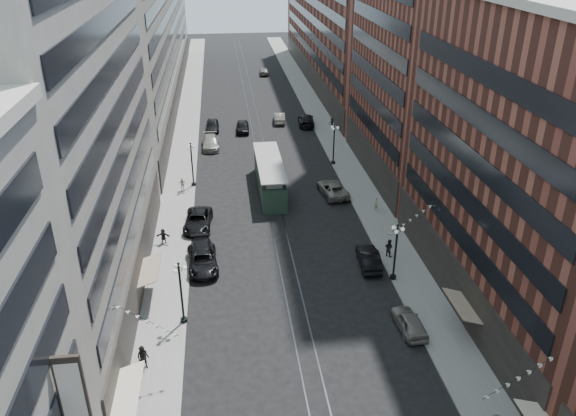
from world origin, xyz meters
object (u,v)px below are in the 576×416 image
car_10 (369,258)px  pedestrian_5 (163,236)px  lamppost_sw_mid (192,163)px  car_extra_1 (264,71)px  car_9 (212,125)px  streetcar (270,177)px  lamppost_se_mid (334,143)px  lamppost_se_far (396,250)px  pedestrian_9 (332,123)px  car_14 (279,118)px  car_11 (333,189)px  car_4 (409,322)px  pedestrian_7 (389,248)px  car_13 (243,127)px  car_2 (203,260)px  car_7 (198,221)px  car_8 (211,142)px  car_12 (306,120)px  pedestrian_2 (143,357)px  pedestrian_8 (376,203)px  lamppost_sw_far (181,291)px  car_extra_0 (202,255)px  pedestrian_6 (182,184)px

car_10 → pedestrian_5: bearing=-14.3°
lamppost_sw_mid → car_extra_1: bearing=77.0°
car_9 → car_10: size_ratio=0.98×
streetcar → lamppost_se_mid: bearing=38.0°
lamppost_se_far → pedestrian_9: (2.72, 42.89, -2.15)m
car_14 → pedestrian_5: (-15.78, -38.28, 0.14)m
car_11 → lamppost_sw_mid: bearing=-22.8°
car_4 → car_11: bearing=-91.0°
car_10 → lamppost_se_mid: bearing=-89.6°
lamppost_se_far → pedestrian_7: (0.67, 3.88, -2.07)m
lamppost_sw_mid → streetcar: 9.55m
lamppost_se_far → pedestrian_5: (-20.95, 8.98, -2.16)m
car_13 → car_2: bearing=-95.1°
car_7 → pedestrian_9: pedestrian_9 is taller
car_8 → car_9: size_ratio=1.17×
car_12 → car_extra_1: bearing=-78.6°
car_9 → car_4: bearing=-73.2°
streetcar → car_7: streetcar is taller
car_13 → pedestrian_5: (-9.55, -34.15, 0.10)m
car_2 → car_10: car_10 is taller
pedestrian_2 → car_11: pedestrian_2 is taller
car_4 → pedestrian_9: size_ratio=2.80×
car_13 → car_extra_1: 38.96m
car_13 → pedestrian_8: (13.43, -29.46, 0.11)m
lamppost_sw_far → car_4: (17.60, -3.01, -2.34)m
car_4 → pedestrian_5: size_ratio=2.84×
car_extra_0 → car_12: bearing=65.8°
lamppost_sw_mid → car_14: (13.22, 24.27, -2.30)m
pedestrian_2 → lamppost_se_mid: bearing=74.7°
car_extra_0 → pedestrian_6: bearing=96.2°
car_9 → car_8: bearing=-91.6°
pedestrian_7 → pedestrian_9: (2.04, 39.00, -0.08)m
car_2 → pedestrian_7: pedestrian_7 is taller
pedestrian_7 → pedestrian_9: 39.06m
pedestrian_6 → pedestrian_9: bearing=-138.9°
lamppost_se_mid → car_extra_1: bearing=95.2°
lamppost_se_mid → pedestrian_2: (-20.98, -37.04, -2.01)m
pedestrian_6 → lamppost_sw_mid: bearing=-136.0°
car_extra_0 → car_2: bearing=-86.8°
lamppost_se_far → pedestrian_9: 43.03m
car_2 → car_12: 44.23m
car_2 → car_4: (16.20, -11.09, -0.05)m
pedestrian_8 → car_8: bearing=-93.9°
lamppost_se_far → car_13: lamppost_se_far is taller
car_2 → pedestrian_5: (-3.95, 4.90, 0.13)m
streetcar → car_2: (-7.80, -16.74, -0.92)m
lamppost_se_mid → car_extra_1: 53.81m
pedestrian_5 → pedestrian_6: bearing=92.1°
lamppost_sw_mid → pedestrian_9: 29.09m
car_7 → pedestrian_8: (19.63, 1.56, 0.13)m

